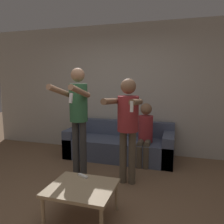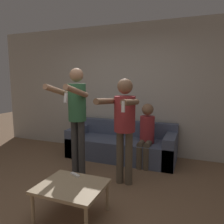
{
  "view_description": "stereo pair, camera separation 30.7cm",
  "coord_description": "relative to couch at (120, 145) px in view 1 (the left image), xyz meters",
  "views": [
    {
      "loc": [
        1.13,
        -2.35,
        1.56
      ],
      "look_at": [
        0.05,
        1.23,
        1.0
      ],
      "focal_mm": 35.0,
      "sensor_mm": 36.0,
      "label": 1
    },
    {
      "loc": [
        1.42,
        -2.25,
        1.56
      ],
      "look_at": [
        0.05,
        1.23,
        1.0
      ],
      "focal_mm": 35.0,
      "sensor_mm": 36.0,
      "label": 2
    }
  ],
  "objects": [
    {
      "name": "coffee_table",
      "position": [
        0.1,
        -2.04,
        0.1
      ],
      "size": [
        0.73,
        0.61,
        0.39
      ],
      "color": "tan",
      "rests_on": "ground_plane"
    },
    {
      "name": "couch",
      "position": [
        0.0,
        0.0,
        0.0
      ],
      "size": [
        2.11,
        0.81,
        0.7
      ],
      "color": "#4C5670",
      "rests_on": "ground_plane"
    },
    {
      "name": "remote_on_table",
      "position": [
        0.01,
        -1.81,
        0.15
      ],
      "size": [
        0.15,
        0.1,
        0.02
      ],
      "color": "white",
      "rests_on": "coffee_table"
    },
    {
      "name": "person_standing_right",
      "position": [
        0.4,
        -1.06,
        0.74
      ],
      "size": [
        0.43,
        0.77,
        1.58
      ],
      "color": "brown",
      "rests_on": "ground_plane"
    },
    {
      "name": "person_standing_left",
      "position": [
        -0.39,
        -1.06,
        0.83
      ],
      "size": [
        0.4,
        0.73,
        1.74
      ],
      "color": "#383838",
      "rests_on": "ground_plane"
    },
    {
      "name": "person_seated",
      "position": [
        0.53,
        -0.17,
        0.36
      ],
      "size": [
        0.27,
        0.51,
        1.13
      ],
      "color": "brown",
      "rests_on": "ground_plane"
    },
    {
      "name": "ground_plane",
      "position": [
        -0.05,
        -1.76,
        -0.25
      ],
      "size": [
        14.0,
        14.0,
        0.0
      ],
      "primitive_type": "plane",
      "color": "brown"
    },
    {
      "name": "wall_back",
      "position": [
        -0.05,
        0.44,
        1.1
      ],
      "size": [
        6.4,
        0.06,
        2.7
      ],
      "color": "#B7B2A8",
      "rests_on": "ground_plane"
    }
  ]
}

